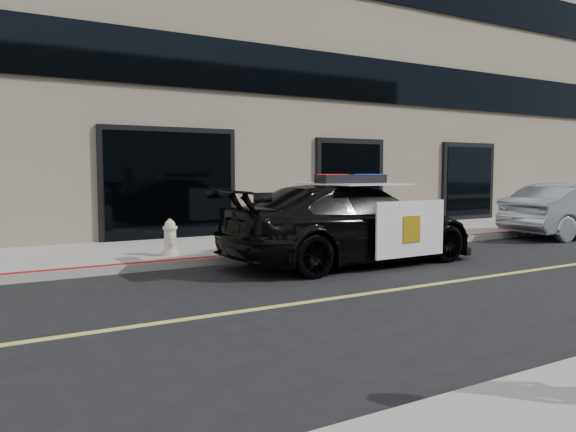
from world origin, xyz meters
TOP-DOWN VIEW (x-y plane):
  - ground at (0.00, 0.00)m, footprint 120.00×120.00m
  - sidewalk_n at (0.00, 5.25)m, footprint 60.00×3.50m
  - building_n at (0.00, 10.50)m, footprint 60.00×7.00m
  - police_car at (1.07, 2.33)m, footprint 2.55×5.40m
  - fire_hydrant at (-1.95, 4.20)m, footprint 0.32×0.45m

SIDE VIEW (x-z plane):
  - ground at x=0.00m, z-range 0.00..0.00m
  - sidewalk_n at x=0.00m, z-range 0.00..0.15m
  - fire_hydrant at x=-1.95m, z-range 0.13..0.84m
  - police_car at x=1.07m, z-range -0.09..1.65m
  - building_n at x=0.00m, z-range 0.00..12.00m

